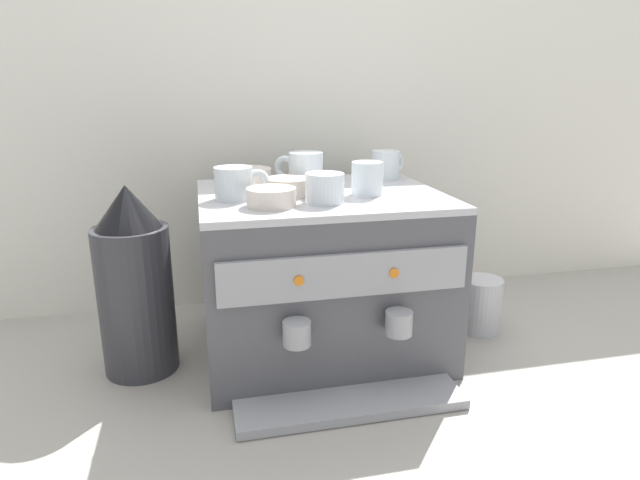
% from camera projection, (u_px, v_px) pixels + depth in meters
% --- Properties ---
extents(ground_plane, '(4.00, 4.00, 0.00)m').
position_uv_depth(ground_plane, '(320.00, 346.00, 1.37)').
color(ground_plane, '#9E998E').
extents(tiled_backsplash_wall, '(2.80, 0.03, 0.90)m').
position_uv_depth(tiled_backsplash_wall, '(293.00, 150.00, 1.58)').
color(tiled_backsplash_wall, silver).
rests_on(tiled_backsplash_wall, ground_plane).
extents(espresso_machine, '(0.56, 0.57, 0.40)m').
position_uv_depth(espresso_machine, '(320.00, 274.00, 1.31)').
color(espresso_machine, '#4C4C51').
rests_on(espresso_machine, ground_plane).
extents(ceramic_cup_0, '(0.12, 0.10, 0.08)m').
position_uv_depth(ceramic_cup_0, '(304.00, 169.00, 1.32)').
color(ceramic_cup_0, silver).
rests_on(ceramic_cup_0, espresso_machine).
extents(ceramic_cup_1, '(0.10, 0.08, 0.07)m').
position_uv_depth(ceramic_cup_1, '(386.00, 165.00, 1.42)').
color(ceramic_cup_1, silver).
rests_on(ceramic_cup_1, espresso_machine).
extents(ceramic_cup_2, '(0.08, 0.12, 0.06)m').
position_uv_depth(ceramic_cup_2, '(324.00, 188.00, 1.14)').
color(ceramic_cup_2, silver).
rests_on(ceramic_cup_2, espresso_machine).
extents(ceramic_cup_3, '(0.09, 0.09, 0.08)m').
position_uv_depth(ceramic_cup_3, '(368.00, 178.00, 1.22)').
color(ceramic_cup_3, silver).
rests_on(ceramic_cup_3, espresso_machine).
extents(ceramic_cup_4, '(0.12, 0.08, 0.07)m').
position_uv_depth(ceramic_cup_4, '(236.00, 183.00, 1.17)').
color(ceramic_cup_4, silver).
rests_on(ceramic_cup_4, espresso_machine).
extents(ceramic_bowl_0, '(0.10, 0.10, 0.04)m').
position_uv_depth(ceramic_bowl_0, '(271.00, 198.00, 1.11)').
color(ceramic_bowl_0, beige).
rests_on(ceramic_bowl_0, espresso_machine).
extents(ceramic_bowl_1, '(0.11, 0.11, 0.04)m').
position_uv_depth(ceramic_bowl_1, '(288.00, 187.00, 1.22)').
color(ceramic_bowl_1, beige).
rests_on(ceramic_bowl_1, espresso_machine).
extents(ceramic_bowl_2, '(0.12, 0.12, 0.04)m').
position_uv_depth(ceramic_bowl_2, '(246.00, 178.00, 1.32)').
color(ceramic_bowl_2, beige).
rests_on(ceramic_bowl_2, espresso_machine).
extents(coffee_grinder, '(0.17, 0.17, 0.43)m').
position_uv_depth(coffee_grinder, '(135.00, 285.00, 1.21)').
color(coffee_grinder, '#333338').
rests_on(coffee_grinder, ground_plane).
extents(milk_pitcher, '(0.11, 0.11, 0.15)m').
position_uv_depth(milk_pitcher, '(480.00, 305.00, 1.44)').
color(milk_pitcher, '#B7B7BC').
rests_on(milk_pitcher, ground_plane).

